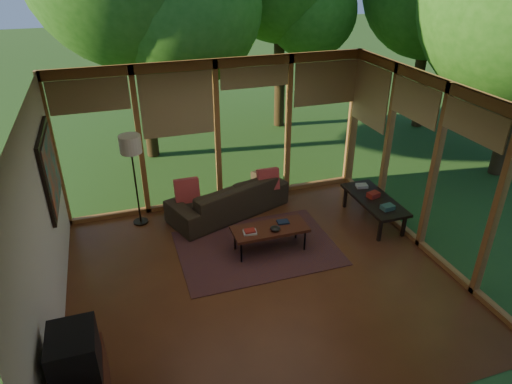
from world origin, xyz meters
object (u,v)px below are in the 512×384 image
object	(u,v)px
sofa	(228,197)
side_console	(374,201)
floor_lamp	(131,150)
coffee_table	(270,230)
television	(74,354)

from	to	relation	value
sofa	side_console	world-z (taller)	sofa
sofa	floor_lamp	bearing A→B (deg)	-25.25
floor_lamp	coffee_table	bearing A→B (deg)	-38.66
sofa	floor_lamp	distance (m)	1.93
coffee_table	floor_lamp	bearing A→B (deg)	141.34
coffee_table	sofa	bearing A→B (deg)	102.87
floor_lamp	side_console	size ratio (longest dim) A/B	1.18
television	sofa	bearing A→B (deg)	55.01
floor_lamp	side_console	world-z (taller)	floor_lamp
television	floor_lamp	world-z (taller)	floor_lamp
television	side_console	xyz separation A→B (m)	(4.85, 2.46, -0.44)
television	floor_lamp	bearing A→B (deg)	76.31
sofa	side_console	distance (m)	2.61
coffee_table	television	bearing A→B (deg)	-142.09
coffee_table	side_console	size ratio (longest dim) A/B	0.86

